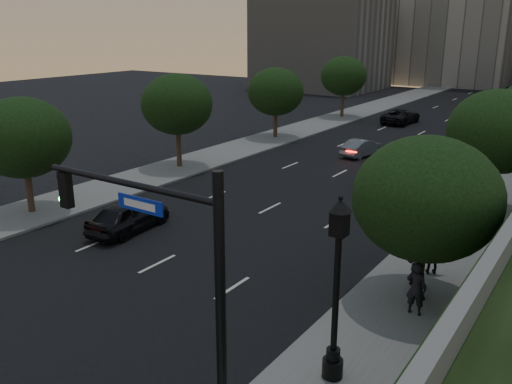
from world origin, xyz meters
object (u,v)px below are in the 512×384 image
Objects in this scene: traffic_signal_mast at (183,303)px; pedestrian_b at (417,264)px; sedan_mid_left at (362,148)px; pedestrian_c at (434,253)px; sedan_far_left at (401,116)px; street_lamp at (336,299)px; pedestrian_a at (416,288)px; sedan_near_left at (129,216)px; sedan_near_right at (379,178)px; sedan_far_right at (478,148)px.

pedestrian_b is at bearing 79.05° from traffic_signal_mast.
sedan_mid_left is 21.49m from pedestrian_c.
pedestrian_b is (10.78, -19.83, 0.36)m from sedan_mid_left.
traffic_signal_mast is at bearing 106.59° from sedan_far_left.
street_lamp is 5.14m from pedestrian_a.
sedan_near_left is 0.85× the size of sedan_far_left.
sedan_near_left reaches higher than sedan_near_right.
sedan_near_left reaches higher than sedan_mid_left.
sedan_far_right is (10.71, 26.35, -0.07)m from sedan_near_left.
sedan_near_right is at bearing 100.43° from traffic_signal_mast.
street_lamp reaches higher than sedan_far_left.
sedan_mid_left is at bearing -102.56° from sedan_near_left.
sedan_far_right is at bearing 91.65° from traffic_signal_mast.
street_lamp is (2.02, 3.94, -1.04)m from traffic_signal_mast.
sedan_near_right is at bearing -89.34° from sedan_far_right.
sedan_far_left is 2.86× the size of pedestrian_a.
sedan_mid_left is 8.77m from sedan_near_right.
traffic_signal_mast is at bearing 116.83° from sedan_mid_left.
traffic_signal_mast is 1.69× the size of sedan_mid_left.
sedan_near_right is 2.52× the size of pedestrian_c.
sedan_mid_left is at bearing 102.39° from sedan_far_left.
sedan_mid_left is 22.58m from pedestrian_b.
pedestrian_a reaches higher than sedan_far_right.
street_lamp is 28.97m from sedan_mid_left.
pedestrian_a is (11.46, -22.02, 0.43)m from sedan_mid_left.
pedestrian_b is (3.14, -24.47, 0.32)m from sedan_far_right.
sedan_near_left is at bearing -96.57° from sedan_far_right.
pedestrian_c is at bearing 79.25° from traffic_signal_mast.
sedan_far_left is at bearing -96.80° from pedestrian_c.
pedestrian_c is at bearing -66.16° from sedan_far_right.
traffic_signal_mast is at bearing 79.06° from pedestrian_b.
sedan_far_right is (-3.04, 31.50, -1.91)m from street_lamp.
sedan_near_left is 2.57× the size of pedestrian_c.
traffic_signal_mast is 12.83m from pedestrian_c.
traffic_signal_mast is 23.79m from sedan_near_right.
sedan_near_right is at bearing -62.41° from pedestrian_b.
street_lamp is at bearing -82.24° from sedan_near_right.
sedan_far_right is at bearing -137.63° from sedan_mid_left.
pedestrian_b is (2.12, 10.97, -2.63)m from traffic_signal_mast.
traffic_signal_mast is 9.57m from pedestrian_a.
traffic_signal_mast is at bearing -72.80° from sedan_far_right.
traffic_signal_mast is at bearing -117.10° from street_lamp.
pedestrian_b is (13.44, -35.95, 0.28)m from sedan_far_left.
sedan_far_right is 26.93m from pedestrian_a.
sedan_far_left is 3.03× the size of pedestrian_c.
sedan_far_right is 2.21× the size of pedestrian_a.
pedestrian_c reaches higher than sedan_mid_left.
pedestrian_b is at bearing -72.73° from sedan_near_right.
sedan_far_left reaches higher than sedan_far_right.
sedan_far_right is 2.38× the size of pedestrian_b.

